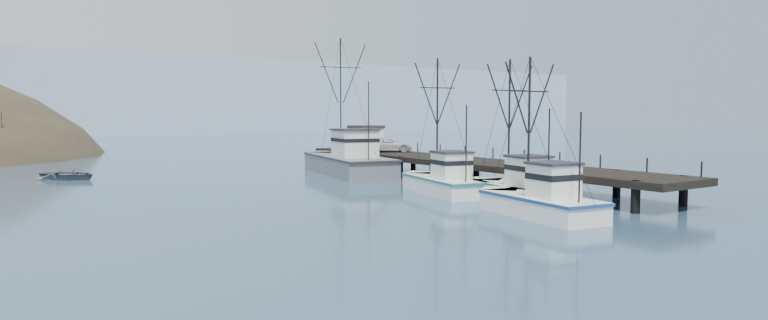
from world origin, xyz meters
TOP-DOWN VIEW (x-y plane):
  - ground at (0.00, 0.00)m, footprint 400.00×400.00m
  - pier at (14.00, 16.00)m, footprint 6.00×44.00m
  - distant_ridge at (10.00, 170.00)m, footprint 360.00×40.00m
  - trawler_near at (8.81, 3.41)m, footprint 4.67×9.89m
  - trawler_mid at (5.66, -1.38)m, footprint 4.27×9.71m
  - trawler_far at (7.50, 9.78)m, footprint 5.04×10.35m
  - work_vessel at (8.88, 26.91)m, footprint 7.65×17.32m
  - pier_shed at (13.26, 30.23)m, footprint 3.00×3.20m
  - pickup_truck at (14.28, 27.50)m, footprint 5.89×4.41m
  - motorboat at (-15.29, 36.52)m, footprint 6.63×6.86m

SIDE VIEW (x-z plane):
  - ground at x=0.00m, z-range 0.00..0.00m
  - distant_ridge at x=10.00m, z-range -13.00..13.00m
  - motorboat at x=-15.29m, z-range -0.58..0.58m
  - trawler_mid at x=5.66m, z-range -4.07..5.71m
  - trawler_near at x=8.81m, z-range -4.26..5.90m
  - trawler_far at x=7.50m, z-range -4.51..6.15m
  - work_vessel at x=8.88m, z-range -5.86..8.32m
  - pier at x=14.00m, z-range 0.69..2.69m
  - pickup_truck at x=14.28m, z-range 2.00..3.49m
  - pier_shed at x=13.26m, z-range 2.02..4.82m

